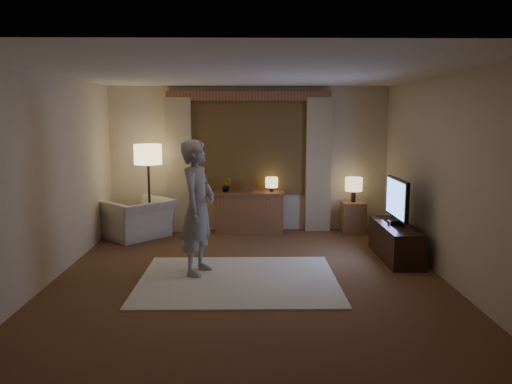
{
  "coord_description": "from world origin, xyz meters",
  "views": [
    {
      "loc": [
        -0.0,
        -6.25,
        2.07
      ],
      "look_at": [
        0.1,
        0.6,
        1.03
      ],
      "focal_mm": 35.0,
      "sensor_mm": 36.0,
      "label": 1
    }
  ],
  "objects_px": {
    "tv_stand": "(395,242)",
    "person": "(198,207)",
    "armchair": "(138,219)",
    "sideboard": "(249,213)",
    "side_table": "(353,217)"
  },
  "relations": [
    {
      "from": "tv_stand",
      "to": "person",
      "type": "bearing_deg",
      "value": -165.83
    },
    {
      "from": "armchair",
      "to": "tv_stand",
      "type": "distance_m",
      "value": 4.26
    },
    {
      "from": "sideboard",
      "to": "side_table",
      "type": "relative_size",
      "value": 2.14
    },
    {
      "from": "sideboard",
      "to": "armchair",
      "type": "height_order",
      "value": "sideboard"
    },
    {
      "from": "armchair",
      "to": "person",
      "type": "relative_size",
      "value": 0.58
    },
    {
      "from": "sideboard",
      "to": "side_table",
      "type": "height_order",
      "value": "sideboard"
    },
    {
      "from": "sideboard",
      "to": "armchair",
      "type": "distance_m",
      "value": 1.94
    },
    {
      "from": "person",
      "to": "armchair",
      "type": "bearing_deg",
      "value": 47.61
    },
    {
      "from": "armchair",
      "to": "tv_stand",
      "type": "bearing_deg",
      "value": 115.22
    },
    {
      "from": "sideboard",
      "to": "tv_stand",
      "type": "relative_size",
      "value": 0.86
    },
    {
      "from": "armchair",
      "to": "side_table",
      "type": "xyz_separation_m",
      "value": [
        3.76,
        0.32,
        -0.05
      ]
    },
    {
      "from": "sideboard",
      "to": "tv_stand",
      "type": "height_order",
      "value": "sideboard"
    },
    {
      "from": "side_table",
      "to": "tv_stand",
      "type": "relative_size",
      "value": 0.4
    },
    {
      "from": "person",
      "to": "side_table",
      "type": "bearing_deg",
      "value": -31.45
    },
    {
      "from": "sideboard",
      "to": "side_table",
      "type": "xyz_separation_m",
      "value": [
        1.85,
        -0.05,
        -0.07
      ]
    }
  ]
}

